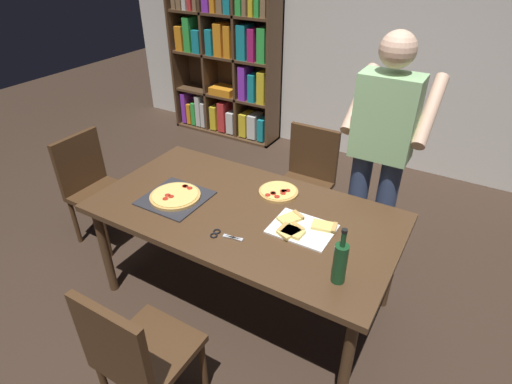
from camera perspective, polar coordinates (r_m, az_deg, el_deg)
name	(u,v)px	position (r m, az deg, el deg)	size (l,w,h in m)	color
ground_plane	(245,296)	(3.05, -1.47, -14.18)	(12.00, 12.00, 0.00)	#38281E
back_wall	(380,29)	(4.59, 16.79, 20.80)	(6.40, 0.10, 2.80)	silver
dining_table	(244,218)	(2.60, -1.68, -3.65)	(1.90, 1.01, 0.75)	#4C331E
chair_near_camera	(135,352)	(2.18, -16.42, -20.58)	(0.42, 0.42, 0.90)	#472D19
chair_far_side	(307,175)	(3.43, 7.12, 2.35)	(0.42, 0.42, 0.90)	#472D19
chair_left_end	(93,183)	(3.55, -21.73, 1.18)	(0.42, 0.42, 0.90)	#472D19
bookshelf	(226,56)	(5.18, -4.21, 18.30)	(1.40, 0.35, 1.95)	#513823
person_serving_pizza	(381,148)	(2.87, 16.96, 5.82)	(0.55, 0.54, 1.75)	#38476B
pepperoni_pizza_on_tray	(175,197)	(2.71, -11.14, -0.64)	(0.39, 0.39, 0.04)	#2D2D33
pizza_slices_on_towel	(301,228)	(2.40, 6.25, -4.93)	(0.36, 0.29, 0.03)	white
wine_bottle	(340,262)	(2.04, 11.59, -9.52)	(0.07, 0.07, 0.32)	#194723
kitchen_scissors	(222,235)	(2.35, -4.80, -5.94)	(0.20, 0.09, 0.01)	silver
second_pizza_plain	(278,192)	(2.72, 3.14, 0.05)	(0.26, 0.26, 0.03)	tan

